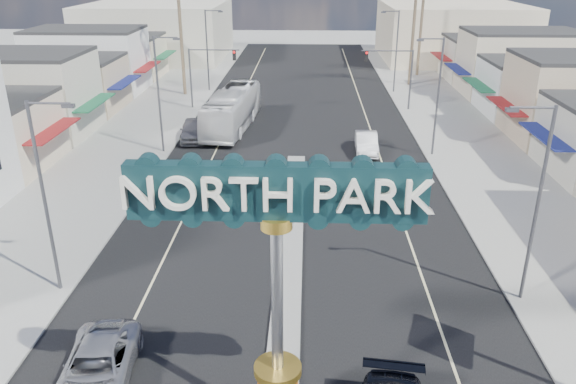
# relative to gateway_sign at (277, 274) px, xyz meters

# --- Properties ---
(ground) EXTENTS (160.00, 160.00, 0.00)m
(ground) POSITION_rel_gateway_sign_xyz_m (0.00, 28.02, -5.93)
(ground) COLOR gray
(ground) RESTS_ON ground
(road) EXTENTS (20.00, 120.00, 0.01)m
(road) POSITION_rel_gateway_sign_xyz_m (0.00, 28.02, -5.92)
(road) COLOR black
(road) RESTS_ON ground
(median_island) EXTENTS (1.30, 30.00, 0.16)m
(median_island) POSITION_rel_gateway_sign_xyz_m (0.00, 12.02, -5.85)
(median_island) COLOR gray
(median_island) RESTS_ON ground
(sidewalk_left) EXTENTS (8.00, 120.00, 0.12)m
(sidewalk_left) POSITION_rel_gateway_sign_xyz_m (-14.00, 28.02, -5.87)
(sidewalk_left) COLOR gray
(sidewalk_left) RESTS_ON ground
(sidewalk_right) EXTENTS (8.00, 120.00, 0.12)m
(sidewalk_right) POSITION_rel_gateway_sign_xyz_m (14.00, 28.02, -5.87)
(sidewalk_right) COLOR gray
(sidewalk_right) RESTS_ON ground
(storefront_row_left) EXTENTS (12.00, 42.00, 6.00)m
(storefront_row_left) POSITION_rel_gateway_sign_xyz_m (-24.00, 41.02, -2.93)
(storefront_row_left) COLOR beige
(storefront_row_left) RESTS_ON ground
(storefront_row_right) EXTENTS (12.00, 42.00, 6.00)m
(storefront_row_right) POSITION_rel_gateway_sign_xyz_m (24.00, 41.02, -2.93)
(storefront_row_right) COLOR #B7B29E
(storefront_row_right) RESTS_ON ground
(backdrop_far_left) EXTENTS (20.00, 20.00, 8.00)m
(backdrop_far_left) POSITION_rel_gateway_sign_xyz_m (-22.00, 73.02, -1.93)
(backdrop_far_left) COLOR #B7B29E
(backdrop_far_left) RESTS_ON ground
(backdrop_far_right) EXTENTS (20.00, 20.00, 8.00)m
(backdrop_far_right) POSITION_rel_gateway_sign_xyz_m (22.00, 73.02, -1.93)
(backdrop_far_right) COLOR beige
(backdrop_far_right) RESTS_ON ground
(gateway_sign) EXTENTS (8.20, 1.50, 9.15)m
(gateway_sign) POSITION_rel_gateway_sign_xyz_m (0.00, 0.00, 0.00)
(gateway_sign) COLOR #D05D10
(gateway_sign) RESTS_ON median_island
(traffic_signal_left) EXTENTS (5.09, 0.45, 6.00)m
(traffic_signal_left) POSITION_rel_gateway_sign_xyz_m (-9.18, 42.02, -1.65)
(traffic_signal_left) COLOR #47474C
(traffic_signal_left) RESTS_ON ground
(traffic_signal_right) EXTENTS (5.09, 0.45, 6.00)m
(traffic_signal_right) POSITION_rel_gateway_sign_xyz_m (9.18, 42.02, -1.65)
(traffic_signal_right) COLOR #47474C
(traffic_signal_right) RESTS_ON ground
(streetlight_l_near) EXTENTS (2.03, 0.22, 9.00)m
(streetlight_l_near) POSITION_rel_gateway_sign_xyz_m (-10.43, 8.02, -0.86)
(streetlight_l_near) COLOR #47474C
(streetlight_l_near) RESTS_ON ground
(streetlight_l_mid) EXTENTS (2.03, 0.22, 9.00)m
(streetlight_l_mid) POSITION_rel_gateway_sign_xyz_m (-10.43, 28.02, -0.86)
(streetlight_l_mid) COLOR #47474C
(streetlight_l_mid) RESTS_ON ground
(streetlight_l_far) EXTENTS (2.03, 0.22, 9.00)m
(streetlight_l_far) POSITION_rel_gateway_sign_xyz_m (-10.43, 50.02, -0.86)
(streetlight_l_far) COLOR #47474C
(streetlight_l_far) RESTS_ON ground
(streetlight_r_near) EXTENTS (2.03, 0.22, 9.00)m
(streetlight_r_near) POSITION_rel_gateway_sign_xyz_m (10.43, 8.02, -0.86)
(streetlight_r_near) COLOR #47474C
(streetlight_r_near) RESTS_ON ground
(streetlight_r_mid) EXTENTS (2.03, 0.22, 9.00)m
(streetlight_r_mid) POSITION_rel_gateway_sign_xyz_m (10.43, 28.02, -0.86)
(streetlight_r_mid) COLOR #47474C
(streetlight_r_mid) RESTS_ON ground
(streetlight_r_far) EXTENTS (2.03, 0.22, 9.00)m
(streetlight_r_far) POSITION_rel_gateway_sign_xyz_m (10.43, 50.02, -0.86)
(streetlight_r_far) COLOR #47474C
(streetlight_r_far) RESTS_ON ground
(suv_left) EXTENTS (2.95, 5.51, 1.47)m
(suv_left) POSITION_rel_gateway_sign_xyz_m (-6.63, 1.89, -5.19)
(suv_left) COLOR silver
(suv_left) RESTS_ON ground
(car_parked_left) EXTENTS (2.71, 5.37, 1.75)m
(car_parked_left) POSITION_rel_gateway_sign_xyz_m (-8.84, 31.40, -5.05)
(car_parked_left) COLOR slate
(car_parked_left) RESTS_ON ground
(car_parked_right) EXTENTS (1.80, 4.78, 1.56)m
(car_parked_right) POSITION_rel_gateway_sign_xyz_m (5.50, 28.61, -5.15)
(car_parked_right) COLOR silver
(car_parked_right) RESTS_ON ground
(city_bus) EXTENTS (4.11, 12.70, 3.47)m
(city_bus) POSITION_rel_gateway_sign_xyz_m (-5.95, 34.96, -4.19)
(city_bus) COLOR silver
(city_bus) RESTS_ON ground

